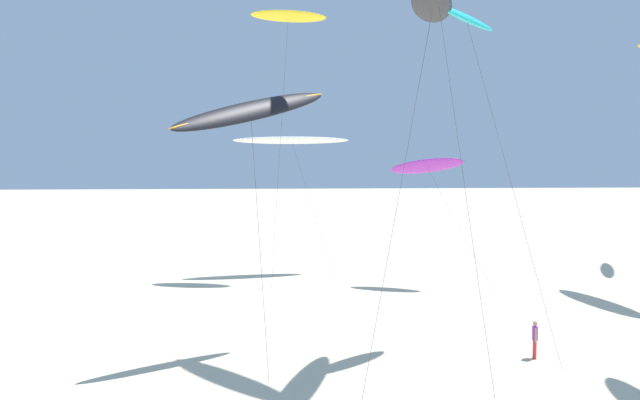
{
  "coord_description": "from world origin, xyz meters",
  "views": [
    {
      "loc": [
        -3.06,
        -5.51,
        9.21
      ],
      "look_at": [
        -1.73,
        18.14,
        7.46
      ],
      "focal_mm": 43.11,
      "sensor_mm": 36.0,
      "label": 1
    }
  ],
  "objects": [
    {
      "name": "flying_kite_0",
      "position": [
        -2.02,
        48.52,
        9.42
      ],
      "size": [
        8.49,
        5.14,
        9.81
      ],
      "color": "white",
      "rests_on": "ground"
    },
    {
      "name": "flying_kite_3",
      "position": [
        6.54,
        43.18,
        7.77
      ],
      "size": [
        5.72,
        7.18,
        8.62
      ],
      "color": "purple",
      "rests_on": "ground"
    },
    {
      "name": "flying_kite_4",
      "position": [
        -2.26,
        46.69,
        17.7
      ],
      "size": [
        5.39,
        5.84,
        18.29
      ],
      "color": "yellow",
      "rests_on": "ground"
    },
    {
      "name": "flying_kite_8",
      "position": [
        -4.16,
        27.32,
        10.58
      ],
      "size": [
        6.89,
        6.35,
        11.89
      ],
      "color": "black",
      "rests_on": "ground"
    },
    {
      "name": "flying_kite_9",
      "position": [
        3.1,
        24.89,
        14.61
      ],
      "size": [
        5.53,
        10.5,
        15.13
      ],
      "color": "black",
      "rests_on": "ground"
    },
    {
      "name": "flying_kite_10",
      "position": [
        5.26,
        28.13,
        14.65
      ],
      "size": [
        5.23,
        5.67,
        15.3
      ],
      "color": "#19B2B7",
      "rests_on": "ground"
    },
    {
      "name": "person_near_right",
      "position": [
        7.93,
        26.19,
        0.9
      ],
      "size": [
        0.25,
        0.5,
        1.65
      ],
      "color": "red",
      "rests_on": "ground"
    }
  ]
}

